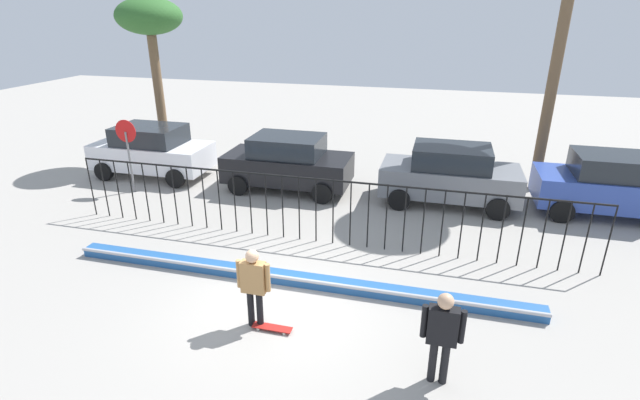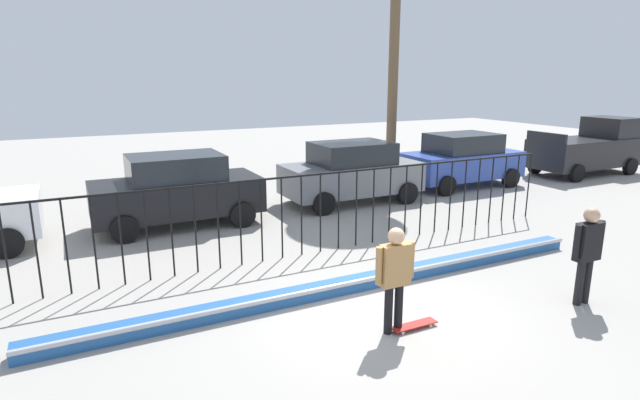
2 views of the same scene
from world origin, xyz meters
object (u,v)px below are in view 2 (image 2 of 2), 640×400
object	(u,v)px
skateboarder	(395,271)
skateboard	(414,325)
pickup_truck	(588,148)
parked_car_gray	(352,172)
parked_car_blue	(462,160)
camera_operator	(588,247)
parked_car_black	(177,190)

from	to	relation	value
skateboarder	skateboard	distance (m)	1.03
skateboarder	pickup_truck	bearing A→B (deg)	25.01
parked_car_gray	parked_car_blue	size ratio (longest dim) A/B	1.00
camera_operator	parked_car_blue	distance (m)	9.73
skateboard	parked_car_blue	distance (m)	11.26
skateboard	camera_operator	xyz separation A→B (m)	(3.18, -0.58, 0.99)
parked_car_blue	pickup_truck	distance (m)	6.24
parked_car_black	parked_car_gray	world-z (taller)	same
skateboarder	parked_car_black	xyz separation A→B (m)	(-1.77, 7.42, -0.05)
camera_operator	parked_car_blue	size ratio (longest dim) A/B	0.41
camera_operator	parked_car_black	size ratio (longest dim) A/B	0.41
skateboard	parked_car_black	world-z (taller)	parked_car_black
skateboard	parked_car_black	distance (m)	7.84
camera_operator	parked_car_gray	xyz separation A→B (m)	(0.07, 8.17, -0.07)
pickup_truck	parked_car_black	bearing A→B (deg)	-178.50
skateboard	camera_operator	distance (m)	3.38
parked_car_gray	parked_car_blue	distance (m)	4.74
pickup_truck	parked_car_blue	bearing A→B (deg)	177.58
parked_car_black	pickup_truck	xyz separation A→B (m)	(16.34, -0.04, 0.06)
skateboard	pickup_truck	distance (m)	16.07
parked_car_black	parked_car_gray	bearing A→B (deg)	3.34
camera_operator	skateboard	bearing A→B (deg)	9.02
skateboarder	parked_car_blue	distance (m)	11.44
skateboard	parked_car_gray	bearing A→B (deg)	64.66
camera_operator	parked_car_gray	world-z (taller)	parked_car_gray
parked_car_blue	skateboard	bearing A→B (deg)	-132.44
camera_operator	parked_car_black	distance (m)	9.66
skateboard	camera_operator	world-z (taller)	camera_operator
skateboard	parked_car_black	xyz separation A→B (m)	(-2.13, 7.49, 0.91)
camera_operator	parked_car_gray	distance (m)	8.17
skateboarder	skateboard	bearing A→B (deg)	-11.94
skateboarder	skateboard	xyz separation A→B (m)	(0.36, -0.06, -0.96)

